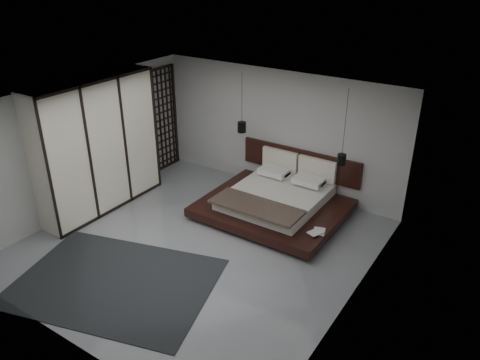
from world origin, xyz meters
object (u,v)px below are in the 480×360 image
Objects in this scene: pendant_left at (242,127)px; pendant_right at (342,159)px; bed at (276,200)px; wardrobe at (97,146)px; lattice_screen at (164,119)px; rug at (115,282)px.

pendant_right is (2.37, 0.00, -0.21)m from pendant_left.
bed is 3.95m from wardrobe.
pendant_left is (2.38, -0.08, 0.27)m from lattice_screen.
rug is (0.08, -4.07, -1.57)m from pendant_left.
bed is at bearing 73.02° from rug.
pendant_left is 2.38m from pendant_right.
pendant_right is (4.75, -0.08, 0.06)m from lattice_screen.
lattice_screen is 0.90× the size of wardrobe.
wardrobe is at bearing 141.10° from rug.
bed is (3.57, -0.55, -1.01)m from lattice_screen.
bed is 1.00× the size of wardrobe.
bed is 1.66m from pendant_right.
lattice_screen is 1.93× the size of pendant_left.
pendant_right is 5.05m from wardrobe.
pendant_right reaches higher than lattice_screen.
pendant_right is at bearing -0.99° from lattice_screen.
wardrobe is at bearing -151.33° from bed.
lattice_screen is 5.00m from rug.
bed is at bearing 28.67° from wardrobe.
pendant_left is at bearing 46.89° from wardrobe.
bed is 2.14× the size of pendant_left.
pendant_left is at bearing 91.19° from rug.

